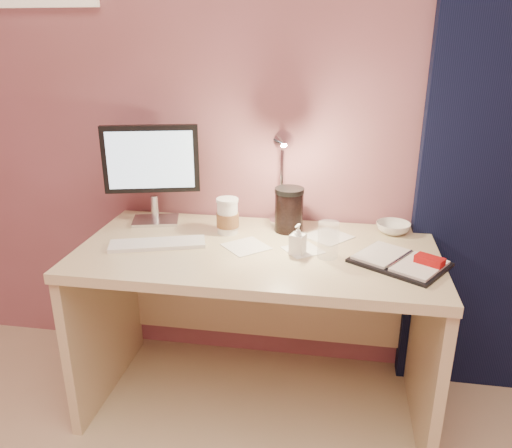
% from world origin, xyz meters
% --- Properties ---
extents(room, '(3.50, 3.50, 3.50)m').
position_xyz_m(room, '(0.95, 1.69, 1.14)').
color(room, '#C6B28E').
rests_on(room, ground).
extents(desk, '(1.40, 0.70, 0.73)m').
position_xyz_m(desk, '(0.00, 1.45, 0.50)').
color(desk, beige).
rests_on(desk, ground).
extents(monitor, '(0.40, 0.19, 0.43)m').
position_xyz_m(monitor, '(-0.50, 1.60, 0.99)').
color(monitor, silver).
rests_on(monitor, desk).
extents(keyboard, '(0.39, 0.22, 0.02)m').
position_xyz_m(keyboard, '(-0.39, 1.34, 0.74)').
color(keyboard, silver).
rests_on(keyboard, desk).
extents(planner, '(0.39, 0.37, 0.05)m').
position_xyz_m(planner, '(0.54, 1.32, 0.74)').
color(planner, black).
rests_on(planner, desk).
extents(paper_a, '(0.18, 0.18, 0.00)m').
position_xyz_m(paper_a, '(0.18, 1.39, 0.73)').
color(paper_a, white).
rests_on(paper_a, desk).
extents(paper_b, '(0.23, 0.23, 0.00)m').
position_xyz_m(paper_b, '(0.27, 1.55, 0.73)').
color(paper_b, white).
rests_on(paper_b, desk).
extents(paper_c, '(0.22, 0.22, 0.00)m').
position_xyz_m(paper_c, '(-0.04, 1.39, 0.73)').
color(paper_c, white).
rests_on(paper_c, desk).
extents(coffee_cup, '(0.09, 0.09, 0.15)m').
position_xyz_m(coffee_cup, '(-0.15, 1.52, 0.80)').
color(coffee_cup, white).
rests_on(coffee_cup, desk).
extents(clear_cup, '(0.08, 0.08, 0.14)m').
position_xyz_m(clear_cup, '(0.27, 1.34, 0.80)').
color(clear_cup, white).
rests_on(clear_cup, desk).
extents(bowl, '(0.15, 0.15, 0.04)m').
position_xyz_m(bowl, '(0.54, 1.64, 0.75)').
color(bowl, silver).
rests_on(bowl, desk).
extents(lotion_bottle, '(0.07, 0.07, 0.12)m').
position_xyz_m(lotion_bottle, '(0.16, 1.35, 0.79)').
color(lotion_bottle, white).
rests_on(lotion_bottle, desk).
extents(dark_jar, '(0.12, 0.12, 0.17)m').
position_xyz_m(dark_jar, '(0.10, 1.59, 0.81)').
color(dark_jar, black).
rests_on(dark_jar, desk).
extents(desk_lamp, '(0.12, 0.27, 0.44)m').
position_xyz_m(desk_lamp, '(0.04, 1.57, 1.00)').
color(desk_lamp, silver).
rests_on(desk_lamp, desk).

